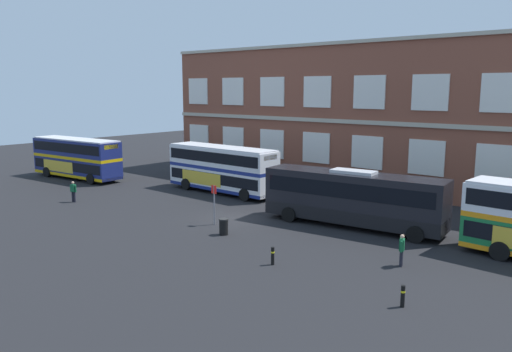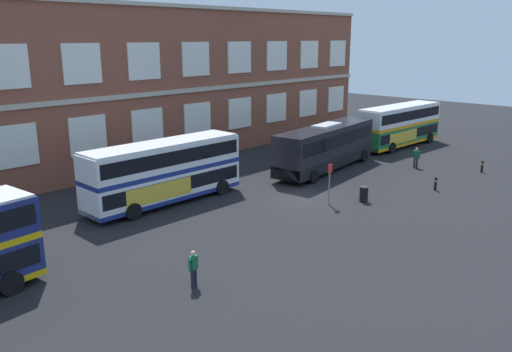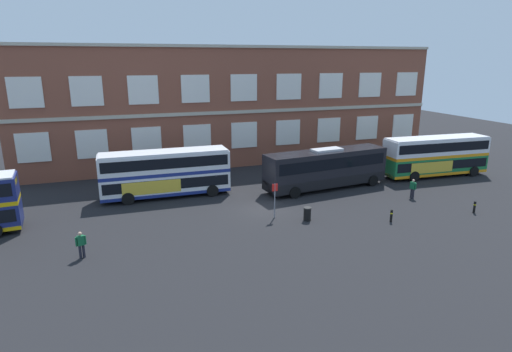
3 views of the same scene
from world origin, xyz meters
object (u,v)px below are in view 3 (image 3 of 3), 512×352
(double_decker_middle, at_px, (165,173))
(bus_stand_flag, at_px, (275,197))
(waiting_passenger, at_px, (81,244))
(double_decker_far, at_px, (436,156))
(safety_bollard_east, at_px, (475,207))
(touring_coach, at_px, (326,169))
(second_passenger, at_px, (413,188))
(station_litter_bin, at_px, (307,214))
(safety_bollard_west, at_px, (391,216))

(double_decker_middle, xyz_separation_m, bus_stand_flag, (7.05, -8.03, -0.51))
(waiting_passenger, bearing_deg, double_decker_far, 13.80)
(bus_stand_flag, relative_size, safety_bollard_east, 2.84)
(double_decker_middle, bearing_deg, waiting_passenger, -121.77)
(touring_coach, relative_size, second_passenger, 7.18)
(station_litter_bin, height_order, safety_bollard_east, station_litter_bin)
(second_passenger, distance_m, safety_bollard_east, 5.15)
(double_decker_middle, height_order, safety_bollard_west, double_decker_middle)
(waiting_passenger, height_order, safety_bollard_east, waiting_passenger)
(station_litter_bin, bearing_deg, waiting_passenger, -175.84)
(double_decker_far, xyz_separation_m, station_litter_bin, (-17.94, -7.11, -1.63))
(touring_coach, height_order, bus_stand_flag, touring_coach)
(second_passenger, xyz_separation_m, safety_bollard_west, (-5.19, -4.11, -0.44))
(touring_coach, bearing_deg, double_decker_middle, 170.18)
(touring_coach, distance_m, safety_bollard_west, 9.31)
(bus_stand_flag, height_order, safety_bollard_west, bus_stand_flag)
(second_passenger, bearing_deg, double_decker_middle, 159.41)
(touring_coach, bearing_deg, second_passenger, -41.37)
(double_decker_far, xyz_separation_m, touring_coach, (-12.74, -0.26, -0.24))
(station_litter_bin, bearing_deg, touring_coach, 52.84)
(bus_stand_flag, bearing_deg, safety_bollard_west, -24.78)
(double_decker_far, bearing_deg, second_passenger, -142.68)
(bus_stand_flag, xyz_separation_m, safety_bollard_east, (15.24, -4.17, -1.14))
(touring_coach, distance_m, bus_stand_flag, 9.18)
(safety_bollard_east, bearing_deg, safety_bollard_west, 175.88)
(double_decker_far, xyz_separation_m, safety_bollard_east, (-4.81, -9.97, -1.66))
(station_litter_bin, bearing_deg, double_decker_far, 21.63)
(double_decker_middle, xyz_separation_m, double_decker_far, (27.10, -2.23, 0.00))
(station_litter_bin, distance_m, safety_bollard_west, 6.21)
(touring_coach, relative_size, station_litter_bin, 11.86)
(touring_coach, xyz_separation_m, safety_bollard_west, (0.56, -9.18, -1.42))
(double_decker_middle, distance_m, double_decker_far, 27.19)
(double_decker_far, distance_m, safety_bollard_east, 11.19)
(waiting_passenger, relative_size, station_litter_bin, 1.65)
(waiting_passenger, distance_m, second_passenger, 26.76)
(touring_coach, distance_m, waiting_passenger, 22.35)
(double_decker_far, relative_size, safety_bollard_west, 11.70)
(station_litter_bin, bearing_deg, second_passenger, 9.27)
(touring_coach, height_order, waiting_passenger, touring_coach)
(second_passenger, bearing_deg, safety_bollard_west, -141.62)
(waiting_passenger, distance_m, safety_bollard_west, 21.45)
(second_passenger, height_order, bus_stand_flag, bus_stand_flag)
(double_decker_far, height_order, safety_bollard_west, double_decker_far)
(safety_bollard_west, distance_m, safety_bollard_east, 7.39)
(double_decker_middle, height_order, station_litter_bin, double_decker_middle)
(bus_stand_flag, distance_m, safety_bollard_east, 15.84)
(double_decker_middle, height_order, bus_stand_flag, double_decker_middle)
(double_decker_far, relative_size, touring_coach, 0.91)
(double_decker_middle, relative_size, safety_bollard_east, 11.62)
(double_decker_middle, bearing_deg, second_passenger, -20.59)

